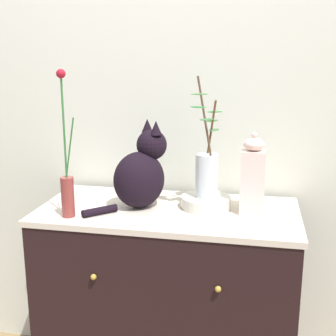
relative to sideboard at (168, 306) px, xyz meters
name	(u,v)px	position (x,y,z in m)	size (l,w,h in m)	color
wall_back	(182,114)	(0.00, 0.34, 0.83)	(4.40, 0.08, 2.60)	silver
sideboard	(168,306)	(0.00, 0.00, 0.00)	(1.11, 0.55, 0.94)	black
cat_sitting	(141,173)	(-0.12, 0.01, 0.62)	(0.35, 0.34, 0.37)	black
vase_slim_green	(67,183)	(-0.38, -0.17, 0.61)	(0.07, 0.05, 0.59)	brown
bowl_porcelain	(206,202)	(0.16, 0.05, 0.49)	(0.21, 0.21, 0.05)	silver
vase_glass_clear	(207,171)	(0.16, 0.04, 0.63)	(0.13, 0.18, 0.51)	silver
jar_lidded_porcelain	(253,177)	(0.35, 0.02, 0.62)	(0.10, 0.10, 0.34)	beige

